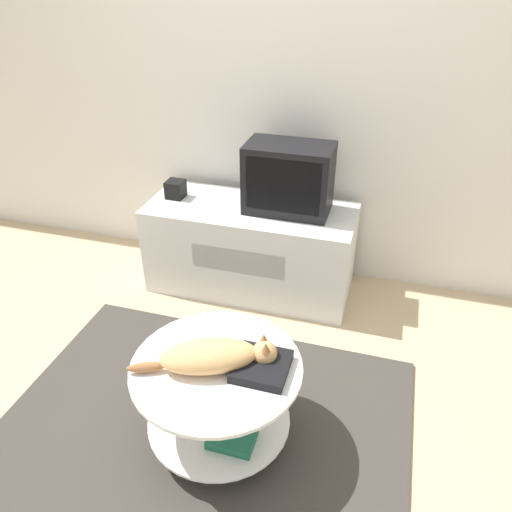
{
  "coord_description": "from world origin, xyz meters",
  "views": [
    {
      "loc": [
        0.67,
        -1.42,
        1.89
      ],
      "look_at": [
        0.08,
        0.58,
        0.61
      ],
      "focal_mm": 35.0,
      "sensor_mm": 36.0,
      "label": 1
    }
  ],
  "objects": [
    {
      "name": "dvd_box",
      "position": [
        0.28,
        -0.01,
        0.48
      ],
      "size": [
        0.22,
        0.22,
        0.04
      ],
      "color": "black",
      "rests_on": "coffee_table"
    },
    {
      "name": "tv",
      "position": [
        0.09,
        1.21,
        0.77
      ],
      "size": [
        0.5,
        0.29,
        0.4
      ],
      "color": "black",
      "rests_on": "tv_stand"
    },
    {
      "name": "cat",
      "position": [
        0.09,
        -0.05,
        0.51
      ],
      "size": [
        0.57,
        0.31,
        0.13
      ],
      "rotation": [
        0.0,
        0.0,
        0.4
      ],
      "color": "tan",
      "rests_on": "coffee_table"
    },
    {
      "name": "speaker",
      "position": [
        -0.62,
        1.18,
        0.62
      ],
      "size": [
        0.11,
        0.11,
        0.11
      ],
      "color": "black",
      "rests_on": "tv_stand"
    },
    {
      "name": "rug",
      "position": [
        0.0,
        0.0,
        0.01
      ],
      "size": [
        1.85,
        1.38,
        0.02
      ],
      "color": "#3D3833",
      "rests_on": "ground_plane"
    },
    {
      "name": "ground_plane",
      "position": [
        0.0,
        0.0,
        0.0
      ],
      "size": [
        12.0,
        12.0,
        0.0
      ],
      "primitive_type": "plane",
      "color": "tan"
    },
    {
      "name": "coffee_table",
      "position": [
        0.1,
        -0.04,
        0.29
      ],
      "size": [
        0.7,
        0.7,
        0.43
      ],
      "color": "#B2B2B7",
      "rests_on": "rug"
    },
    {
      "name": "wall_back",
      "position": [
        0.0,
        1.52,
        1.3
      ],
      "size": [
        8.0,
        0.05,
        2.6
      ],
      "color": "silver",
      "rests_on": "ground_plane"
    },
    {
      "name": "tv_stand",
      "position": [
        -0.13,
        1.17,
        0.28
      ],
      "size": [
        1.27,
        0.53,
        0.57
      ],
      "color": "silver",
      "rests_on": "ground_plane"
    }
  ]
}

